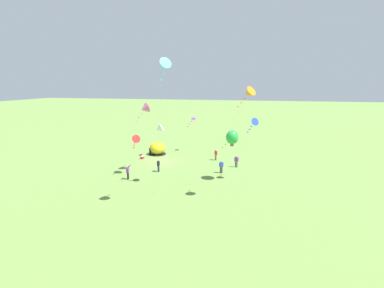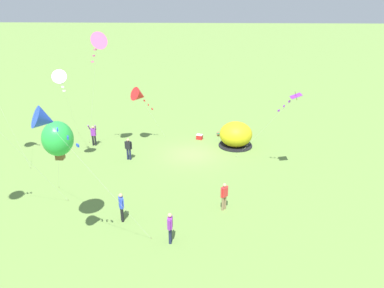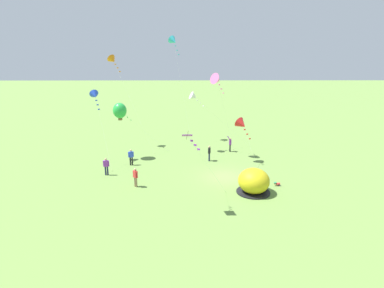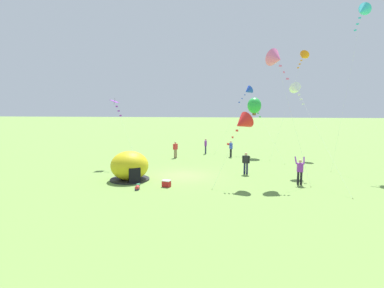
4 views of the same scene
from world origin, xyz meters
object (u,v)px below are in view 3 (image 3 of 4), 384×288
Objects in this scene: person_arms_raised at (230,144)px; kite_purple at (190,139)px; toddler_crawling at (277,184)px; popup_tent at (254,181)px; kite_cyan at (174,41)px; kite_blue at (95,95)px; kite_red at (242,124)px; kite_white at (194,97)px; kite_green at (120,111)px; kite_pink at (217,80)px; kite_orange at (113,60)px; person_with_toddler at (106,166)px; cooler_box at (262,176)px; person_strolling at (209,152)px; person_center_field at (131,156)px; person_watching_sky at (135,176)px.

kite_purple is (-14.93, 4.90, 4.45)m from person_arms_raised.
toddler_crawling is 0.09× the size of kite_purple.
kite_cyan is (17.67, 7.34, 12.14)m from popup_tent.
kite_red is at bearing -93.31° from kite_blue.
kite_white is 7.07m from kite_red.
toddler_crawling is at bearing -117.72° from kite_green.
popup_tent is 13.03m from kite_pink.
kite_blue is 0.68× the size of kite_orange.
person_with_toddler is 0.28× the size of kite_purple.
cooler_box is 1.12× the size of toddler_crawling.
person_strolling is 4.68m from kite_red.
toddler_crawling is 0.29× the size of person_arms_raised.
person_center_field is 0.28× the size of kite_purple.
kite_cyan is at bearing -67.22° from kite_orange.
popup_tent is 1.63× the size of person_strolling.
kite_green is (0.63, -2.37, -1.73)m from kite_blue.
person_strolling is 13.65m from kite_blue.
person_with_toddler is (2.75, 15.73, 0.79)m from toddler_crawling.
kite_orange is 8.21m from kite_cyan.
person_arms_raised is 0.20× the size of kite_pink.
kite_green reaches higher than person_center_field.
kite_green is at bearing 100.84° from person_arms_raised.
kite_purple is (-4.39, -4.74, 4.48)m from person_watching_sky.
cooler_box is 6.39m from kite_red.
kite_blue is at bearing 67.26° from toddler_crawling.
kite_red reaches higher than person_strolling.
person_center_field is (3.97, 12.94, 0.74)m from cooler_box.
kite_purple is at bearing -148.52° from person_center_field.
person_center_field is 12.43m from kite_pink.
kite_white is at bearing -155.06° from kite_cyan.
kite_white is 15.39m from kite_purple.
person_with_toddler is at bearing 133.59° from kite_white.
person_watching_sky is at bearing -130.75° from person_with_toddler.
person_watching_sky is 12.63m from kite_red.
person_watching_sky is 11.06m from kite_blue.
person_strolling is 10.81m from kite_green.
kite_blue is (1.79, 3.81, 6.20)m from person_center_field.
person_arms_raised is 17.45m from kite_orange.
kite_blue is at bearing 40.04° from kite_purple.
person_arms_raised is 0.30× the size of kite_green.
kite_orange is at bearing 6.79° from person_with_toddler.
person_watching_sky is (-0.09, 12.44, 0.79)m from toddler_crawling.
kite_red is 15.25m from kite_cyan.
kite_green is (6.39, 14.38, 5.21)m from cooler_box.
kite_red is at bearing -130.80° from kite_white.
kite_red is at bearing -74.45° from person_with_toddler.
kite_red is (3.77, -13.56, 3.23)m from person_with_toddler.
person_strolling reaches higher than toddler_crawling.
kite_purple is at bearing 167.35° from kite_pink.
popup_tent is at bearing -167.38° from kite_pink.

